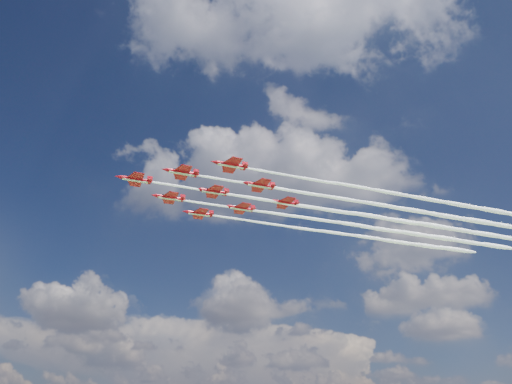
% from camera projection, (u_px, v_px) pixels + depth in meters
% --- Properties ---
extents(jet_lead, '(102.37, 61.82, 2.35)m').
position_uv_depth(jet_lead, '(330.00, 210.00, 145.01)').
color(jet_lead, '#B40A17').
extents(jet_row2_port, '(102.37, 61.82, 2.35)m').
position_uv_depth(jet_row2_port, '(375.00, 204.00, 141.62)').
color(jet_row2_port, '#B40A17').
extents(jet_row2_starb, '(102.37, 61.82, 2.35)m').
position_uv_depth(jet_row2_starb, '(348.00, 224.00, 154.76)').
color(jet_row2_starb, '#B40A17').
extents(jet_row3_port, '(102.37, 61.82, 2.35)m').
position_uv_depth(jet_row3_port, '(423.00, 199.00, 138.23)').
color(jet_row3_port, '#B40A17').
extents(jet_row3_centre, '(102.37, 61.82, 2.35)m').
position_uv_depth(jet_row3_centre, '(391.00, 219.00, 151.37)').
color(jet_row3_centre, '#B40A17').
extents(jet_row3_starb, '(102.37, 61.82, 2.35)m').
position_uv_depth(jet_row3_starb, '(364.00, 237.00, 164.51)').
color(jet_row3_starb, '#B40A17').
extents(jet_row4_port, '(102.37, 61.82, 2.35)m').
position_uv_depth(jet_row4_port, '(436.00, 214.00, 147.98)').
color(jet_row4_port, '#B40A17').
extents(jet_row4_starb, '(102.37, 61.82, 2.35)m').
position_uv_depth(jet_row4_starb, '(405.00, 233.00, 161.12)').
color(jet_row4_starb, '#B40A17').
extents(jet_tail, '(102.37, 61.82, 2.35)m').
position_uv_depth(jet_tail, '(447.00, 228.00, 157.73)').
color(jet_tail, '#B40A17').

